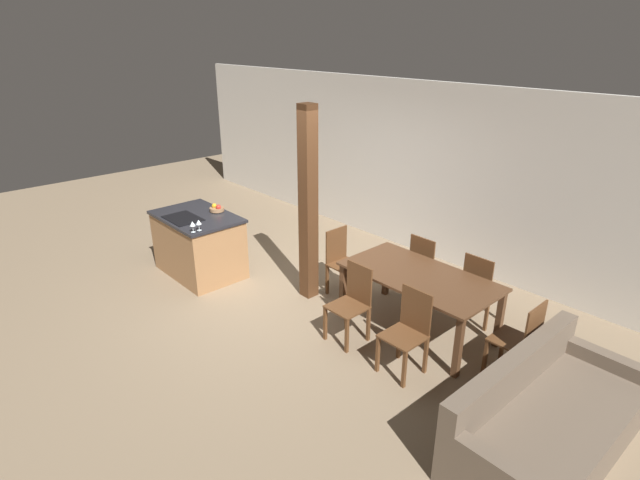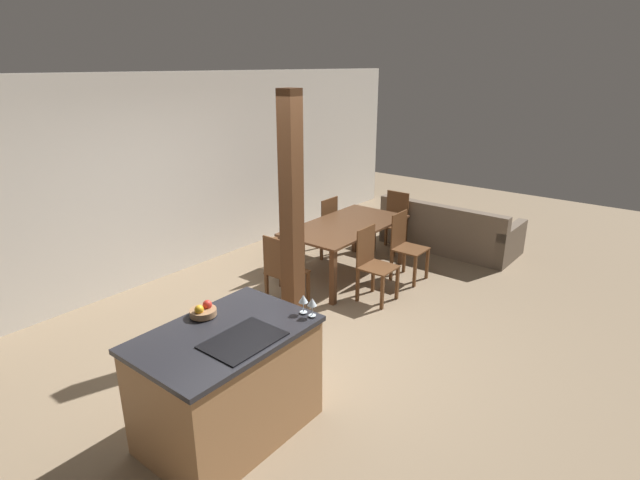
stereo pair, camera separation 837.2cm
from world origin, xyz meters
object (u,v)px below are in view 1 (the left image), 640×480
at_px(dining_chair_far_right, 481,287).
at_px(couch, 547,422).
at_px(fruit_bowl, 217,209).
at_px(wine_glass_middle, 199,222).
at_px(kitchen_island, 199,244).
at_px(dining_table, 419,282).
at_px(dining_chair_far_left, 426,266).
at_px(dining_chair_near_left, 352,302).
at_px(dining_chair_head_end, 342,261).
at_px(timber_post, 308,206).
at_px(dining_chair_near_right, 408,330).
at_px(dining_chair_foot_end, 520,340).
at_px(wine_glass_near, 192,224).

bearing_deg(dining_chair_far_right, couch, 137.37).
relative_size(fruit_bowl, wine_glass_middle, 1.39).
relative_size(kitchen_island, couch, 0.64).
relative_size(dining_table, dining_chair_far_left, 1.97).
xyz_separation_m(kitchen_island, dining_table, (3.15, 1.12, 0.19)).
relative_size(dining_chair_near_left, dining_chair_head_end, 1.00).
bearing_deg(kitchen_island, dining_chair_far_right, 27.19).
xyz_separation_m(dining_chair_near_left, dining_chair_far_left, (0.00, 1.41, 0.00)).
xyz_separation_m(fruit_bowl, timber_post, (1.55, 0.43, 0.33)).
bearing_deg(timber_post, couch, -4.82).
relative_size(kitchen_island, dining_chair_near_left, 1.45).
relative_size(dining_chair_near_right, couch, 0.44).
bearing_deg(timber_post, kitchen_island, -155.35).
distance_m(fruit_bowl, timber_post, 1.65).
xyz_separation_m(fruit_bowl, dining_chair_near_left, (2.68, 0.11, -0.48)).
height_order(dining_table, dining_chair_foot_end, dining_chair_foot_end).
xyz_separation_m(kitchen_island, wine_glass_middle, (0.59, -0.28, 0.58)).
relative_size(dining_chair_foot_end, timber_post, 0.36).
bearing_deg(dining_chair_foot_end, dining_chair_far_left, -112.66).
xyz_separation_m(dining_table, timber_post, (-1.53, -0.38, 0.64)).
distance_m(wine_glass_middle, dining_chair_foot_end, 4.12).
xyz_separation_m(wine_glass_middle, dining_table, (2.56, 1.40, -0.39)).
height_order(kitchen_island, dining_chair_near_right, kitchen_island).
distance_m(fruit_bowl, dining_chair_far_left, 3.11).
bearing_deg(kitchen_island, dining_chair_near_left, 8.68).
height_order(kitchen_island, dining_chair_far_right, kitchen_island).
height_order(fruit_bowl, dining_chair_head_end, fruit_bowl).
xyz_separation_m(fruit_bowl, dining_chair_near_right, (3.49, 0.11, -0.48)).
relative_size(fruit_bowl, dining_chair_head_end, 0.23).
height_order(wine_glass_middle, dining_chair_far_left, wine_glass_middle).
distance_m(dining_chair_head_end, dining_chair_foot_end, 2.56).
bearing_deg(dining_table, dining_chair_far_left, 120.02).
distance_m(kitchen_island, dining_table, 3.35).
relative_size(dining_chair_far_right, dining_chair_head_end, 1.00).
distance_m(dining_chair_far_right, dining_chair_foot_end, 1.12).
bearing_deg(fruit_bowl, dining_chair_head_end, 24.21).
bearing_deg(couch, kitchen_island, 95.77).
distance_m(fruit_bowl, couch, 5.03).
height_order(dining_chair_near_right, timber_post, timber_post).
distance_m(wine_glass_near, dining_chair_near_right, 3.12).
xyz_separation_m(dining_chair_far_left, dining_chair_head_end, (-0.87, -0.70, 0.00)).
xyz_separation_m(dining_chair_near_right, timber_post, (-1.94, 0.32, 0.81)).
height_order(dining_table, dining_chair_near_right, dining_chair_near_right).
relative_size(kitchen_island, dining_chair_far_right, 1.45).
relative_size(kitchen_island, timber_post, 0.52).
height_order(kitchen_island, dining_chair_far_left, kitchen_island).
bearing_deg(dining_chair_near_left, wine_glass_middle, -162.04).
bearing_deg(wine_glass_near, couch, 10.45).
bearing_deg(dining_chair_head_end, dining_table, -90.00).
xyz_separation_m(fruit_bowl, wine_glass_near, (0.52, -0.68, 0.08)).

